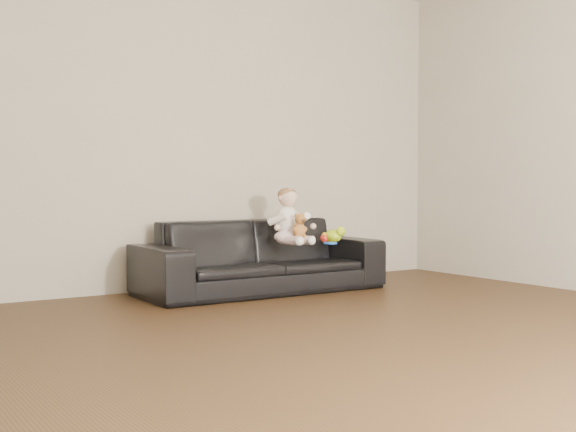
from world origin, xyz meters
TOP-DOWN VIEW (x-y plane):
  - floor at (0.00, 0.00)m, footprint 5.50×5.50m
  - wall_back at (0.00, 2.75)m, footprint 5.00×0.00m
  - sofa at (0.41, 2.25)m, footprint 1.89×0.74m
  - baby at (0.60, 2.15)m, footprint 0.32×0.39m
  - teddy_bear at (0.61, 2.01)m, footprint 0.10×0.11m
  - toy_green at (1.02, 2.14)m, footprint 0.14×0.16m
  - toy_rattle at (0.95, 2.17)m, footprint 0.09×0.09m
  - toy_blue_disc at (0.91, 2.03)m, footprint 0.11×0.11m

SIDE VIEW (x-z plane):
  - floor at x=0.00m, z-range 0.00..0.00m
  - sofa at x=0.41m, z-range 0.00..0.55m
  - toy_blue_disc at x=0.91m, z-range 0.36..0.38m
  - toy_rattle at x=0.95m, z-range 0.36..0.43m
  - toy_green at x=1.02m, z-range 0.36..0.47m
  - teddy_bear at x=0.61m, z-range 0.41..0.60m
  - baby at x=0.60m, z-range 0.34..0.77m
  - wall_back at x=0.00m, z-range -1.20..3.80m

